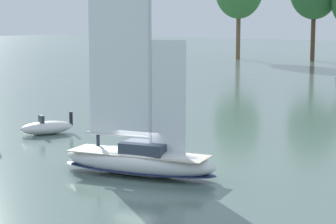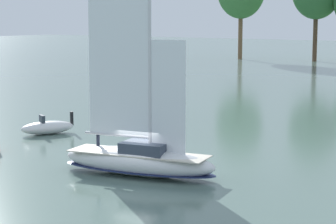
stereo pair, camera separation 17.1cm
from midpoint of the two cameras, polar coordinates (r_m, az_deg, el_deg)
name	(u,v)px [view 1 (the left image)]	position (r m, az deg, el deg)	size (l,w,h in m)	color
ground_plane	(139,175)	(37.27, -2.71, -5.50)	(400.00, 400.00, 0.00)	slate
sailboat_main	(139,157)	(37.03, -2.71, -3.95)	(9.66, 4.21, 12.85)	silver
motor_tender	(47,127)	(50.63, -10.59, -1.33)	(3.35, 4.41, 1.58)	silver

